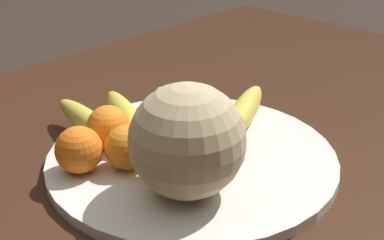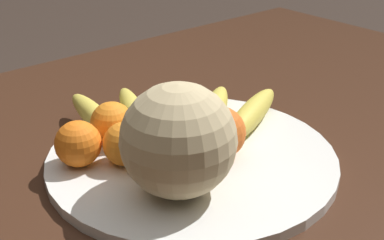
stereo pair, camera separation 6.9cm
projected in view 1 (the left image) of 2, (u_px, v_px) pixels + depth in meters
The scene contains 9 objects.
kitchen_table at pixel (147, 218), 0.76m from camera, with size 1.57×0.90×0.74m.
fruit_bowl at pixel (192, 158), 0.72m from camera, with size 0.39×0.39×0.01m.
melon at pixel (187, 141), 0.60m from camera, with size 0.14×0.14×0.14m.
banana_bunch at pixel (172, 115), 0.78m from camera, with size 0.31×0.29×0.04m.
orange_front_left at pixel (109, 127), 0.72m from camera, with size 0.06×0.06×0.06m.
orange_front_right at pixel (79, 150), 0.66m from camera, with size 0.06×0.06×0.06m.
orange_mid_center at pixel (220, 131), 0.70m from camera, with size 0.07×0.07×0.07m.
orange_back_left at pixel (127, 147), 0.67m from camera, with size 0.06×0.06×0.06m.
produce_tag at pixel (156, 162), 0.69m from camera, with size 0.08×0.08×0.00m.
Camera 1 is at (-0.41, -0.48, 1.11)m, focal length 50.00 mm.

